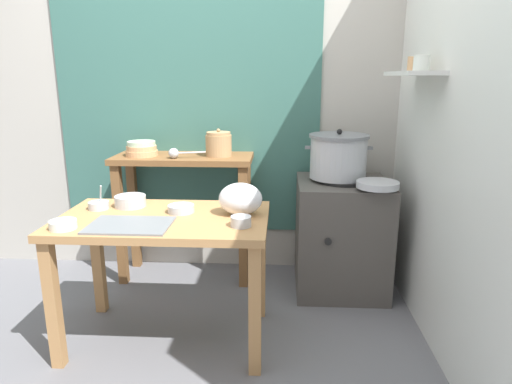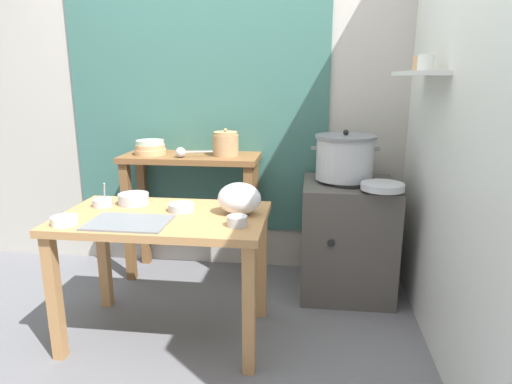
{
  "view_description": "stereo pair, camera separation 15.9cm",
  "coord_description": "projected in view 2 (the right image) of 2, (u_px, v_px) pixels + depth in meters",
  "views": [
    {
      "loc": [
        0.53,
        -2.22,
        1.43
      ],
      "look_at": [
        0.39,
        0.15,
        0.82
      ],
      "focal_mm": 31.47,
      "sensor_mm": 36.0,
      "label": 1
    },
    {
      "loc": [
        0.68,
        -2.21,
        1.43
      ],
      "look_at": [
        0.39,
        0.15,
        0.82
      ],
      "focal_mm": 31.47,
      "sensor_mm": 36.0,
      "label": 2
    }
  ],
  "objects": [
    {
      "name": "prep_bowl_3",
      "position": [
        103.0,
        202.0,
        2.54
      ],
      "size": [
        0.11,
        0.11,
        0.14
      ],
      "color": "#B7BABF",
      "rests_on": "prep_table"
    },
    {
      "name": "clay_pot",
      "position": [
        226.0,
        144.0,
        3.1
      ],
      "size": [
        0.18,
        0.18,
        0.19
      ],
      "color": "tan",
      "rests_on": "back_shelf_table"
    },
    {
      "name": "steamer_pot",
      "position": [
        345.0,
        157.0,
        2.91
      ],
      "size": [
        0.44,
        0.39,
        0.32
      ],
      "color": "#B7BABF",
      "rests_on": "stove_block"
    },
    {
      "name": "back_shelf_table",
      "position": [
        192.0,
        185.0,
        3.2
      ],
      "size": [
        0.96,
        0.4,
        0.9
      ],
      "color": "brown",
      "rests_on": "ground"
    },
    {
      "name": "serving_tray",
      "position": [
        129.0,
        222.0,
        2.24
      ],
      "size": [
        0.4,
        0.28,
        0.01
      ],
      "primitive_type": "cube",
      "color": "slate",
      "rests_on": "prep_table"
    },
    {
      "name": "plastic_bag",
      "position": [
        239.0,
        199.0,
        2.37
      ],
      "size": [
        0.23,
        0.17,
        0.17
      ],
      "primitive_type": "ellipsoid",
      "color": "white",
      "rests_on": "prep_table"
    },
    {
      "name": "ground_plane",
      "position": [
        185.0,
        335.0,
        2.56
      ],
      "size": [
        9.0,
        9.0,
        0.0
      ],
      "primitive_type": "plane",
      "color": "slate"
    },
    {
      "name": "prep_table",
      "position": [
        164.0,
        234.0,
        2.42
      ],
      "size": [
        1.1,
        0.66,
        0.72
      ],
      "color": "#B27F4C",
      "rests_on": "ground"
    },
    {
      "name": "stove_block",
      "position": [
        347.0,
        237.0,
        3.02
      ],
      "size": [
        0.6,
        0.61,
        0.78
      ],
      "color": "#4C4742",
      "rests_on": "ground"
    },
    {
      "name": "prep_bowl_1",
      "position": [
        134.0,
        198.0,
        2.58
      ],
      "size": [
        0.17,
        0.17,
        0.06
      ],
      "color": "#B7BABF",
      "rests_on": "prep_table"
    },
    {
      "name": "prep_bowl_4",
      "position": [
        237.0,
        221.0,
        2.2
      ],
      "size": [
        0.1,
        0.1,
        0.05
      ],
      "color": "#B7BABF",
      "rests_on": "prep_table"
    },
    {
      "name": "wall_right",
      "position": [
        455.0,
        104.0,
        2.26
      ],
      "size": [
        0.3,
        3.2,
        2.6
      ],
      "color": "silver",
      "rests_on": "ground"
    },
    {
      "name": "wide_pan",
      "position": [
        383.0,
        186.0,
        2.66
      ],
      "size": [
        0.26,
        0.26,
        0.04
      ],
      "primitive_type": "cylinder",
      "color": "#B7BABF",
      "rests_on": "stove_block"
    },
    {
      "name": "prep_bowl_2",
      "position": [
        64.0,
        220.0,
        2.22
      ],
      "size": [
        0.13,
        0.13,
        0.04
      ],
      "color": "silver",
      "rests_on": "prep_table"
    },
    {
      "name": "ladle",
      "position": [
        182.0,
        152.0,
        3.04
      ],
      "size": [
        0.24,
        0.1,
        0.07
      ],
      "color": "#B7BABF",
      "rests_on": "back_shelf_table"
    },
    {
      "name": "prep_bowl_0",
      "position": [
        181.0,
        207.0,
        2.45
      ],
      "size": [
        0.14,
        0.14,
        0.04
      ],
      "color": "#B7BABF",
      "rests_on": "prep_table"
    },
    {
      "name": "wall_back",
      "position": [
        230.0,
        95.0,
        3.28
      ],
      "size": [
        4.4,
        0.12,
        2.6
      ],
      "color": "#B2ADA3",
      "rests_on": "ground"
    },
    {
      "name": "bowl_stack_enamel",
      "position": [
        150.0,
        148.0,
        3.15
      ],
      "size": [
        0.22,
        0.22,
        0.1
      ],
      "color": "tan",
      "rests_on": "back_shelf_table"
    }
  ]
}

